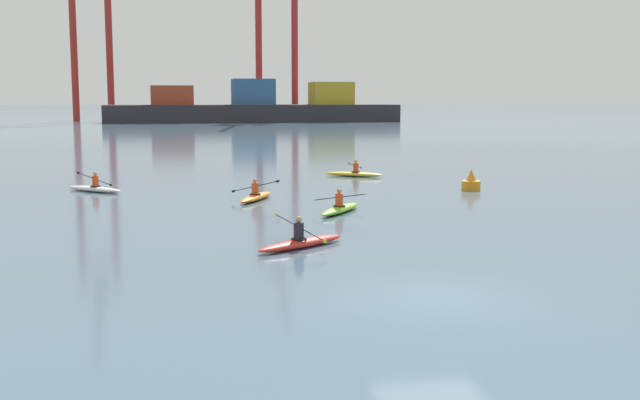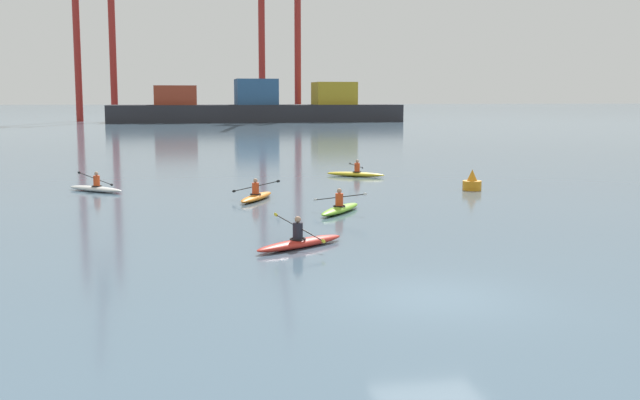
% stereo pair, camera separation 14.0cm
% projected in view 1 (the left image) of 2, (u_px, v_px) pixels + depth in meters
% --- Properties ---
extents(ground_plane, '(800.00, 800.00, 0.00)m').
position_uv_depth(ground_plane, '(437.00, 297.00, 17.58)').
color(ground_plane, slate).
extents(container_barge, '(50.09, 9.80, 7.36)m').
position_uv_depth(container_barge, '(255.00, 108.00, 135.04)').
color(container_barge, '#28282D').
rests_on(container_barge, ground).
extents(gantry_crane_west, '(7.21, 17.18, 41.20)m').
position_uv_depth(gantry_crane_west, '(90.00, 7.00, 135.19)').
color(gantry_crane_west, maroon).
rests_on(gantry_crane_west, ground).
extents(gantry_crane_west_mid, '(7.83, 16.26, 36.95)m').
position_uv_depth(gantry_crane_west_mid, '(277.00, 20.00, 141.42)').
color(gantry_crane_west_mid, maroon).
rests_on(gantry_crane_west_mid, ground).
extents(channel_buoy, '(0.90, 0.90, 1.00)m').
position_uv_depth(channel_buoy, '(471.00, 183.00, 37.45)').
color(channel_buoy, orange).
rests_on(channel_buoy, ground).
extents(kayak_white, '(2.91, 2.74, 1.07)m').
position_uv_depth(kayak_white, '(94.00, 188.00, 36.78)').
color(kayak_white, silver).
rests_on(kayak_white, ground).
extents(kayak_orange, '(2.07, 3.31, 0.95)m').
position_uv_depth(kayak_orange, '(256.00, 196.00, 33.83)').
color(kayak_orange, orange).
rests_on(kayak_orange, ground).
extents(kayak_yellow, '(3.17, 2.37, 0.95)m').
position_uv_depth(kayak_yellow, '(354.00, 173.00, 43.72)').
color(kayak_yellow, yellow).
rests_on(kayak_yellow, ground).
extents(kayak_red, '(3.14, 2.42, 0.96)m').
position_uv_depth(kayak_red, '(301.00, 242.00, 23.25)').
color(kayak_red, red).
rests_on(kayak_red, ground).
extents(kayak_lime, '(2.43, 3.13, 0.95)m').
position_uv_depth(kayak_lime, '(340.00, 208.00, 30.22)').
color(kayak_lime, '#7ABC2D').
rests_on(kayak_lime, ground).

